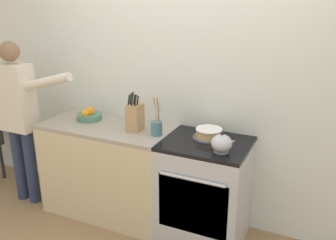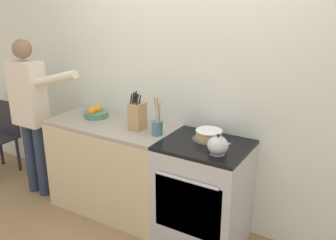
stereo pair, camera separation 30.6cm
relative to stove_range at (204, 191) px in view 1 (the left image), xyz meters
name	(u,v)px [view 1 (the left image)]	position (x,y,z in m)	size (l,w,h in m)	color
wall_back	(187,81)	(-0.30, 0.31, 0.86)	(8.00, 0.04, 2.60)	silver
counter_cabinet	(109,169)	(-0.95, 0.00, 0.00)	(1.20, 0.58, 0.89)	beige
stove_range	(204,191)	(0.00, 0.00, 0.00)	(0.70, 0.61, 0.89)	#B7BABF
layer_cake	(209,134)	(-0.01, 0.10, 0.48)	(0.27, 0.27, 0.08)	#4C4C51
tea_kettle	(222,143)	(0.17, -0.13, 0.51)	(0.20, 0.16, 0.16)	#B7BABF
knife_block	(135,117)	(-0.65, 0.00, 0.57)	(0.11, 0.14, 0.33)	tan
utensil_crock	(157,127)	(-0.43, -0.03, 0.52)	(0.09, 0.09, 0.33)	#477084
fruit_bowl	(89,115)	(-1.19, 0.06, 0.49)	(0.23, 0.23, 0.12)	#4C7F66
person_baker	(18,111)	(-1.83, -0.18, 0.52)	(0.92, 0.20, 1.62)	#283351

